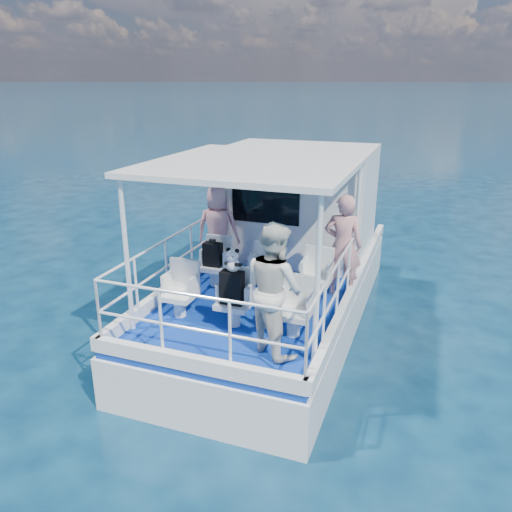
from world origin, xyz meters
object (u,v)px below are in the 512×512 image
Objects in this scene: passenger_port_fwd at (218,229)px; passenger_stbd_aft at (274,289)px; panda at (233,260)px; backpack_center at (232,288)px.

passenger_port_fwd is 0.91× the size of passenger_stbd_aft.
passenger_port_fwd is 2.37m from panda.
backpack_center is at bearing 6.51° from passenger_stbd_aft.
backpack_center is (-0.76, 0.42, -0.26)m from passenger_stbd_aft.
panda is at bearing 5.21° from passenger_stbd_aft.
backpack_center is (1.15, -2.07, -0.18)m from passenger_port_fwd.
passenger_port_fwd is at bearing 118.98° from backpack_center.
passenger_port_fwd is at bearing 119.39° from panda.
passenger_stbd_aft is 3.63× the size of backpack_center.
panda is at bearing 59.76° from backpack_center.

